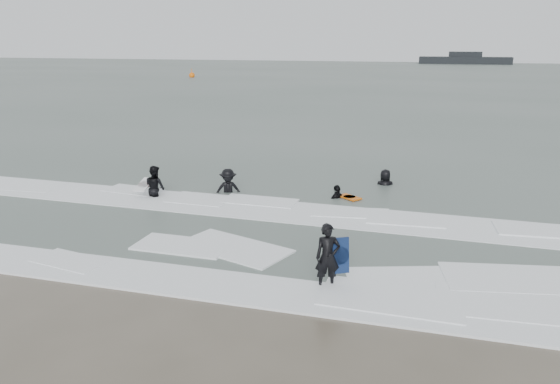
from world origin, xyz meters
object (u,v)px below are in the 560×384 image
(surfer_right_near, at_px, (337,199))
(vessel_horizon, at_px, (465,60))
(surfer_breaker, at_px, (228,194))
(buoy, at_px, (192,75))
(surfer_wading, at_px, (156,197))
(surfer_right_far, at_px, (385,186))
(surfer_centre, at_px, (327,288))

(surfer_right_near, distance_m, vessel_horizon, 141.64)
(surfer_breaker, bearing_deg, buoy, 93.10)
(surfer_wading, height_order, vessel_horizon, vessel_horizon)
(surfer_right_near, xyz_separation_m, surfer_right_far, (1.64, 2.66, 0.00))
(surfer_breaker, distance_m, vessel_horizon, 142.58)
(surfer_centre, distance_m, surfer_wading, 10.70)
(surfer_centre, bearing_deg, surfer_right_far, 65.43)
(surfer_wading, xyz_separation_m, surfer_right_far, (8.88, 4.63, 0.00))
(surfer_wading, bearing_deg, surfer_right_far, -132.10)
(surfer_centre, xyz_separation_m, surfer_right_far, (0.27, 10.98, 0.00))
(surfer_wading, bearing_deg, surfer_right_near, -144.41)
(surfer_right_far, height_order, vessel_horizon, vessel_horizon)
(surfer_centre, xyz_separation_m, buoy, (-40.59, 75.88, 0.42))
(surfer_right_near, xyz_separation_m, vessel_horizon, (7.72, 141.42, 1.24))
(surfer_centre, height_order, surfer_right_near, surfer_centre)
(surfer_right_far, bearing_deg, vessel_horizon, -107.27)
(surfer_centre, bearing_deg, surfer_wading, 120.41)
(surfer_wading, xyz_separation_m, buoy, (-31.98, 69.53, 0.42))
(surfer_breaker, bearing_deg, surfer_wading, -177.18)
(buoy, xyz_separation_m, vessel_horizon, (46.94, 73.87, 0.83))
(buoy, height_order, vessel_horizon, vessel_horizon)
(surfer_right_far, bearing_deg, buoy, -72.57)
(surfer_right_near, bearing_deg, surfer_right_far, -175.86)
(surfer_wading, height_order, surfer_right_far, surfer_right_far)
(surfer_centre, relative_size, surfer_wading, 0.94)
(surfer_wading, height_order, surfer_right_near, surfer_wading)
(buoy, bearing_deg, surfer_centre, -61.86)
(surfer_breaker, bearing_deg, surfer_centre, -76.29)
(vessel_horizon, bearing_deg, surfer_breaker, -94.94)
(vessel_horizon, bearing_deg, buoy, -122.43)
(buoy, bearing_deg, surfer_breaker, -63.05)
(surfer_breaker, height_order, vessel_horizon, vessel_horizon)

